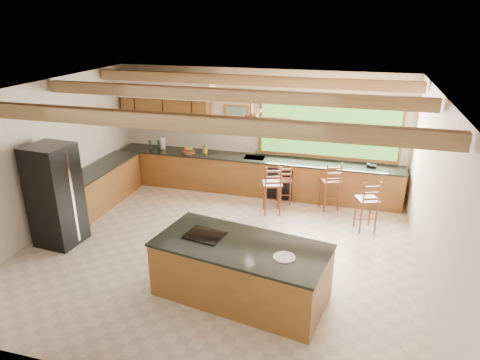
# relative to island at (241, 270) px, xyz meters

# --- Properties ---
(ground) EXTENTS (7.20, 7.20, 0.00)m
(ground) POSITION_rel_island_xyz_m (-0.79, 1.24, -0.47)
(ground) COLOR beige
(ground) RESTS_ON ground
(room_shell) EXTENTS (7.27, 6.54, 3.02)m
(room_shell) POSITION_rel_island_xyz_m (-0.96, 1.89, 1.75)
(room_shell) COLOR beige
(room_shell) RESTS_ON ground
(counter_run) EXTENTS (7.12, 3.10, 1.24)m
(counter_run) POSITION_rel_island_xyz_m (-1.61, 3.76, -0.00)
(counter_run) COLOR brown
(counter_run) RESTS_ON ground
(island) EXTENTS (2.83, 1.69, 0.95)m
(island) POSITION_rel_island_xyz_m (0.00, 0.00, 0.00)
(island) COLOR brown
(island) RESTS_ON ground
(refrigerator) EXTENTS (0.83, 0.81, 1.98)m
(refrigerator) POSITION_rel_island_xyz_m (-3.84, 0.72, 0.52)
(refrigerator) COLOR black
(refrigerator) RESTS_ON ground
(bar_stool_a) EXTENTS (0.43, 0.43, 1.00)m
(bar_stool_a) POSITION_rel_island_xyz_m (0.03, 3.63, 0.13)
(bar_stool_a) COLOR brown
(bar_stool_a) RESTS_ON ground
(bar_stool_b) EXTENTS (0.52, 0.52, 1.16)m
(bar_stool_b) POSITION_rel_island_xyz_m (-0.14, 3.07, 0.22)
(bar_stool_b) COLOR brown
(bar_stool_b) RESTS_ON ground
(bar_stool_c) EXTENTS (0.52, 0.52, 1.13)m
(bar_stool_c) POSITION_rel_island_xyz_m (1.88, 2.78, 0.20)
(bar_stool_c) COLOR brown
(bar_stool_c) RESTS_ON ground
(bar_stool_d) EXTENTS (0.55, 0.55, 1.15)m
(bar_stool_d) POSITION_rel_island_xyz_m (1.08, 3.63, 0.22)
(bar_stool_d) COLOR brown
(bar_stool_d) RESTS_ON ground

